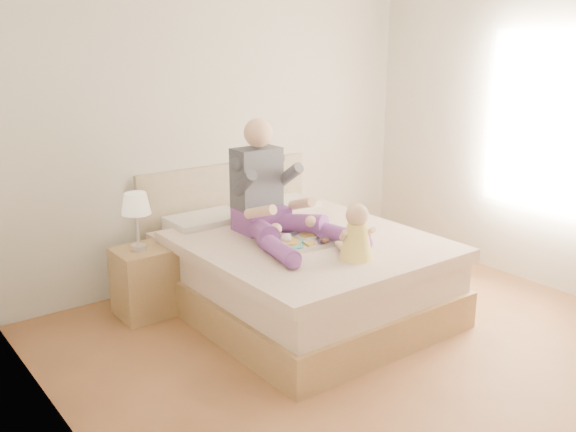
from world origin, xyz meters
TOP-DOWN VIEW (x-y plane):
  - room at (0.08, 0.01)m, footprint 4.02×4.22m
  - bed at (0.00, 1.08)m, footprint 1.70×2.18m
  - nightstand at (-1.00, 1.65)m, footprint 0.44×0.39m
  - lamp at (-1.04, 1.64)m, footprint 0.22×0.22m
  - adult at (-0.15, 1.17)m, footprint 0.77×1.08m
  - tray at (-0.13, 0.85)m, footprint 0.50×0.41m
  - baby at (0.00, 0.37)m, footprint 0.28×0.35m

SIDE VIEW (x-z plane):
  - nightstand at x=-1.00m, z-range 0.00..0.53m
  - bed at x=0.00m, z-range -0.18..0.82m
  - tray at x=-0.13m, z-range 0.57..0.71m
  - baby at x=0.00m, z-range 0.57..0.96m
  - lamp at x=-1.04m, z-range 0.65..1.10m
  - adult at x=-0.15m, z-range 0.42..1.33m
  - room at x=0.08m, z-range 0.15..2.87m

